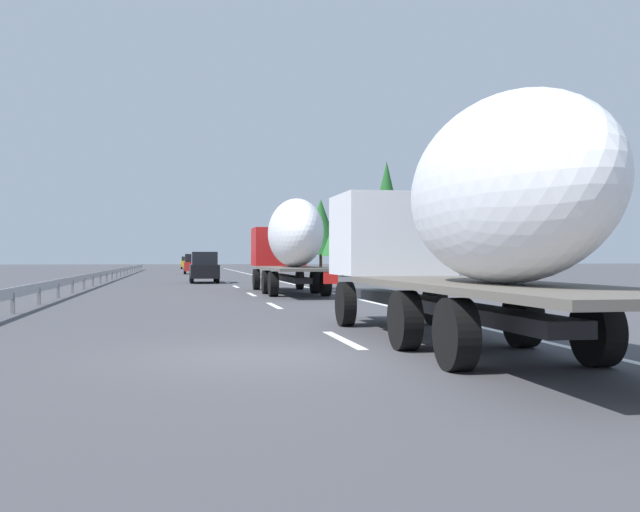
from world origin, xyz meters
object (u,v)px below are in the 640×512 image
at_px(car_red_compact, 193,264).
at_px(car_black_suv, 204,267).
at_px(truck_lead, 291,240).
at_px(road_sign, 299,249).
at_px(car_yellow_coupe, 187,263).
at_px(truck_trailing, 466,215).

distance_m(car_red_compact, car_black_suv, 25.87).
height_order(truck_lead, road_sign, truck_lead).
bearing_deg(car_black_suv, road_sign, -75.06).
bearing_deg(truck_lead, car_yellow_coupe, 2.83).
height_order(truck_trailing, car_yellow_coupe, truck_trailing).
distance_m(car_black_suv, road_sign, 6.75).
bearing_deg(car_black_suv, truck_trailing, -174.68).
xyz_separation_m(car_red_compact, car_yellow_coupe, (32.68, 0.15, -0.07)).
bearing_deg(road_sign, car_yellow_coupe, 6.76).
xyz_separation_m(car_red_compact, road_sign, (-24.16, -6.59, 1.24)).
height_order(truck_trailing, car_black_suv, truck_trailing).
relative_size(car_red_compact, car_yellow_coupe, 0.96).
height_order(truck_lead, truck_trailing, truck_lead).
bearing_deg(truck_lead, truck_trailing, -180.00).
distance_m(truck_trailing, road_sign, 37.35).
relative_size(car_red_compact, road_sign, 1.31).
distance_m(car_black_suv, car_yellow_coupe, 58.55).
bearing_deg(car_black_suv, truck_lead, -167.60).
bearing_deg(car_red_compact, truck_trailing, -176.74).
bearing_deg(car_red_compact, road_sign, -164.74).
bearing_deg(car_red_compact, car_black_suv, -179.59).
bearing_deg(truck_lead, car_red_compact, 4.88).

